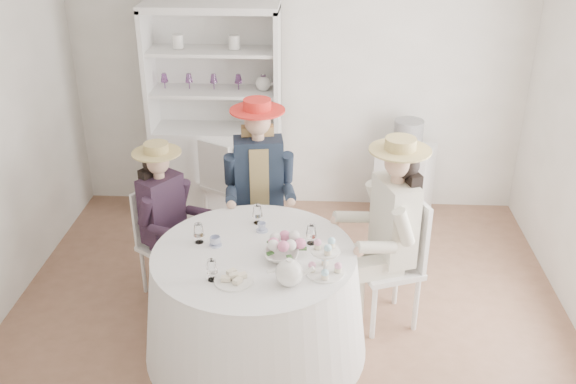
{
  "coord_description": "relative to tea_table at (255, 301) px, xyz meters",
  "views": [
    {
      "loc": [
        0.23,
        -4.17,
        3.18
      ],
      "look_at": [
        0.0,
        0.1,
        1.05
      ],
      "focal_mm": 40.0,
      "sensor_mm": 36.0,
      "label": 1
    }
  ],
  "objects": [
    {
      "name": "ground",
      "position": [
        0.21,
        0.39,
        -0.41
      ],
      "size": [
        4.5,
        4.5,
        0.0
      ],
      "primitive_type": "plane",
      "color": "brown",
      "rests_on": "ground"
    },
    {
      "name": "wall_back",
      "position": [
        0.21,
        2.39,
        0.94
      ],
      "size": [
        4.5,
        0.0,
        4.5
      ],
      "primitive_type": "plane",
      "rotation": [
        1.57,
        0.0,
        0.0
      ],
      "color": "silver",
      "rests_on": "ground"
    },
    {
      "name": "wall_front",
      "position": [
        0.21,
        -1.61,
        0.94
      ],
      "size": [
        4.5,
        0.0,
        4.5
      ],
      "primitive_type": "plane",
      "rotation": [
        -1.57,
        0.0,
        0.0
      ],
      "color": "silver",
      "rests_on": "ground"
    },
    {
      "name": "tea_table",
      "position": [
        0.0,
        0.0,
        0.0
      ],
      "size": [
        1.63,
        1.63,
        0.82
      ],
      "rotation": [
        0.0,
        0.0,
        -0.23
      ],
      "color": "white",
      "rests_on": "ground"
    },
    {
      "name": "hutch",
      "position": [
        -0.58,
        2.11,
        0.35
      ],
      "size": [
        1.32,
        0.64,
        2.13
      ],
      "rotation": [
        0.0,
        0.0,
        0.14
      ],
      "color": "silver",
      "rests_on": "ground"
    },
    {
      "name": "side_table",
      "position": [
        1.29,
        2.08,
        -0.02
      ],
      "size": [
        0.65,
        0.65,
        0.77
      ],
      "primitive_type": "cube",
      "rotation": [
        0.0,
        0.0,
        -0.38
      ],
      "color": "silver",
      "rests_on": "ground"
    },
    {
      "name": "hatbox",
      "position": [
        1.29,
        2.08,
        0.5
      ],
      "size": [
        0.3,
        0.3,
        0.28
      ],
      "primitive_type": "cylinder",
      "rotation": [
        0.0,
        0.0,
        -0.07
      ],
      "color": "black",
      "rests_on": "side_table"
    },
    {
      "name": "guest_left",
      "position": [
        -0.79,
        0.68,
        0.35
      ],
      "size": [
        0.57,
        0.54,
        1.34
      ],
      "rotation": [
        0.0,
        0.0,
        0.96
      ],
      "color": "silver",
      "rests_on": "ground"
    },
    {
      "name": "guest_mid",
      "position": [
        -0.06,
        1.04,
        0.48
      ],
      "size": [
        0.58,
        0.61,
        1.58
      ],
      "rotation": [
        0.0,
        0.0,
        0.14
      ],
      "color": "silver",
      "rests_on": "ground"
    },
    {
      "name": "guest_right",
      "position": [
        0.97,
        0.37,
        0.46
      ],
      "size": [
        0.64,
        0.58,
        1.54
      ],
      "rotation": [
        0.0,
        0.0,
        -1.22
      ],
      "color": "silver",
      "rests_on": "ground"
    },
    {
      "name": "spare_chair",
      "position": [
        -0.5,
        1.81,
        0.09
      ],
      "size": [
        0.52,
        0.52,
        0.93
      ],
      "rotation": [
        0.0,
        0.0,
        2.63
      ],
      "color": "silver",
      "rests_on": "ground"
    },
    {
      "name": "teacup_a",
      "position": [
        -0.28,
        0.08,
        0.44
      ],
      "size": [
        0.08,
        0.08,
        0.06
      ],
      "primitive_type": "imported",
      "rotation": [
        0.0,
        0.0,
        -0.06
      ],
      "color": "white",
      "rests_on": "tea_table"
    },
    {
      "name": "teacup_b",
      "position": [
        0.03,
        0.3,
        0.44
      ],
      "size": [
        0.07,
        0.07,
        0.06
      ],
      "primitive_type": "imported",
      "rotation": [
        0.0,
        0.0,
        -0.22
      ],
      "color": "white",
      "rests_on": "tea_table"
    },
    {
      "name": "teacup_c",
      "position": [
        0.25,
        0.12,
        0.45
      ],
      "size": [
        0.11,
        0.11,
        0.07
      ],
      "primitive_type": "imported",
      "rotation": [
        0.0,
        0.0,
        -0.22
      ],
      "color": "white",
      "rests_on": "tea_table"
    },
    {
      "name": "flower_bowl",
      "position": [
        0.2,
        -0.08,
        0.44
      ],
      "size": [
        0.24,
        0.24,
        0.06
      ],
      "primitive_type": "imported",
      "rotation": [
        0.0,
        0.0,
        0.04
      ],
      "color": "white",
      "rests_on": "tea_table"
    },
    {
      "name": "flower_arrangement",
      "position": [
        0.22,
        -0.02,
        0.51
      ],
      "size": [
        0.21,
        0.21,
        0.08
      ],
      "rotation": [
        0.0,
        0.0,
        -0.03
      ],
      "color": "pink",
      "rests_on": "tea_table"
    },
    {
      "name": "table_teapot",
      "position": [
        0.27,
        -0.36,
        0.49
      ],
      "size": [
        0.25,
        0.18,
        0.19
      ],
      "rotation": [
        0.0,
        0.0,
        0.16
      ],
      "color": "white",
      "rests_on": "tea_table"
    },
    {
      "name": "sandwich_plate",
      "position": [
        -0.09,
        -0.35,
        0.43
      ],
      "size": [
        0.26,
        0.26,
        0.06
      ],
      "rotation": [
        0.0,
        0.0,
        -0.01
      ],
      "color": "white",
      "rests_on": "tea_table"
    },
    {
      "name": "cupcake_stand",
      "position": [
        0.49,
        -0.23,
        0.5
      ],
      "size": [
        0.26,
        0.26,
        0.24
      ],
      "rotation": [
        0.0,
        0.0,
        0.09
      ],
      "color": "white",
      "rests_on": "tea_table"
    },
    {
      "name": "stemware_set",
      "position": [
        0.0,
        0.0,
        0.49
      ],
      "size": [
        0.88,
        0.85,
        0.15
      ],
      "color": "white",
      "rests_on": "tea_table"
    }
  ]
}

